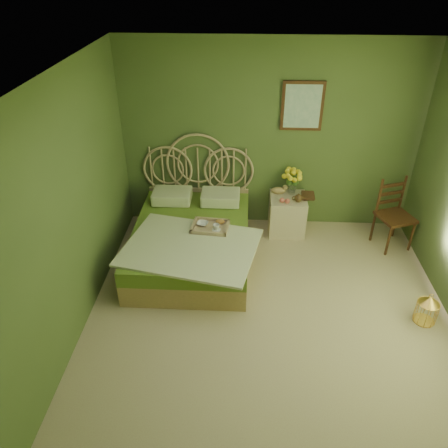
# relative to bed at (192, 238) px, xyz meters

# --- Properties ---
(floor) EXTENTS (4.50, 4.50, 0.00)m
(floor) POSITION_rel_bed_xyz_m (0.97, -1.29, -0.30)
(floor) COLOR tan
(floor) RESTS_ON ground
(ceiling) EXTENTS (4.50, 4.50, 0.00)m
(ceiling) POSITION_rel_bed_xyz_m (0.97, -1.29, 2.30)
(ceiling) COLOR silver
(ceiling) RESTS_ON wall_back
(wall_back) EXTENTS (4.00, 0.00, 4.00)m
(wall_back) POSITION_rel_bed_xyz_m (0.97, 0.96, 1.00)
(wall_back) COLOR #536937
(wall_back) RESTS_ON floor
(wall_left) EXTENTS (0.00, 4.50, 4.50)m
(wall_left) POSITION_rel_bed_xyz_m (-1.03, -1.29, 1.00)
(wall_left) COLOR #536937
(wall_left) RESTS_ON floor
(wall_art) EXTENTS (0.54, 0.04, 0.64)m
(wall_art) POSITION_rel_bed_xyz_m (1.37, 0.93, 1.45)
(wall_art) COLOR #38190F
(wall_art) RESTS_ON wall_back
(bed) EXTENTS (1.72, 2.17, 1.34)m
(bed) POSITION_rel_bed_xyz_m (0.00, 0.00, 0.00)
(bed) COLOR tan
(bed) RESTS_ON floor
(nightstand) EXTENTS (0.50, 0.50, 0.98)m
(nightstand) POSITION_rel_bed_xyz_m (1.28, 0.70, 0.06)
(nightstand) COLOR beige
(nightstand) RESTS_ON floor
(chair) EXTENTS (0.54, 0.54, 0.95)m
(chair) POSITION_rel_bed_xyz_m (2.67, 0.48, 0.23)
(chair) COLOR #38190F
(chair) RESTS_ON floor
(birdcage) EXTENTS (0.23, 0.23, 0.35)m
(birdcage) POSITION_rel_bed_xyz_m (2.67, -1.05, -0.13)
(birdcage) COLOR gold
(birdcage) RESTS_ON floor
(book_lower) EXTENTS (0.17, 0.23, 0.02)m
(book_lower) POSITION_rel_bed_xyz_m (1.45, 0.71, 0.26)
(book_lower) COLOR #381E0F
(book_lower) RESTS_ON nightstand
(book_upper) EXTENTS (0.19, 0.25, 0.02)m
(book_upper) POSITION_rel_bed_xyz_m (1.45, 0.71, 0.28)
(book_upper) COLOR #472819
(book_upper) RESTS_ON nightstand
(cereal_bowl) EXTENTS (0.17, 0.17, 0.03)m
(cereal_bowl) POSITION_rel_bed_xyz_m (0.15, -0.04, 0.24)
(cereal_bowl) COLOR white
(cereal_bowl) RESTS_ON bed
(coffee_cup) EXTENTS (0.11, 0.11, 0.08)m
(coffee_cup) POSITION_rel_bed_xyz_m (0.33, -0.15, 0.26)
(coffee_cup) COLOR white
(coffee_cup) RESTS_ON bed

